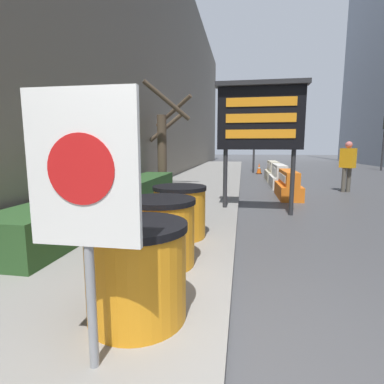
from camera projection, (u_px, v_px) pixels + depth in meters
name	position (u px, v px, depth m)	size (l,w,h in m)	color
sidewalk_left	(4.00, 350.00, 2.23)	(3.28, 56.00, 0.13)	gray
building_left_facade	(150.00, 39.00, 11.26)	(0.40, 50.40, 11.19)	gray
hedge_strip	(118.00, 198.00, 6.76)	(0.90, 6.98, 0.59)	#284C23
bare_tree	(164.00, 141.00, 10.31)	(1.71, 2.22, 3.47)	#4C3D2D
barrel_drum_foreground	(137.00, 271.00, 2.48)	(0.85, 0.85, 0.82)	orange
barrel_drum_middle	(161.00, 231.00, 3.63)	(0.85, 0.85, 0.82)	orange
barrel_drum_back	(180.00, 211.00, 4.77)	(0.85, 0.85, 0.82)	orange
warning_sign	(84.00, 185.00, 1.78)	(0.70, 0.08, 1.77)	gray
message_board	(260.00, 118.00, 6.71)	(2.03, 0.36, 2.99)	#28282B
jersey_barrier_orange_near	(288.00, 186.00, 9.28)	(0.64, 1.91, 0.84)	orange
jersey_barrier_white	(279.00, 177.00, 11.66)	(0.64, 1.93, 0.88)	silver
jersey_barrier_cream	(273.00, 172.00, 14.05)	(0.63, 2.14, 0.89)	beige
traffic_cone_near	(259.00, 169.00, 17.41)	(0.35, 0.35, 0.62)	black
traffic_cone_mid	(280.00, 174.00, 14.20)	(0.31, 0.31, 0.55)	black
traffic_cone_far	(283.00, 186.00, 9.63)	(0.37, 0.37, 0.67)	black
traffic_light_near_curb	(255.00, 121.00, 17.70)	(0.28, 0.45, 4.27)	#2D2D30
pedestrian_worker	(348.00, 162.00, 10.30)	(0.52, 0.52, 1.75)	#514C42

